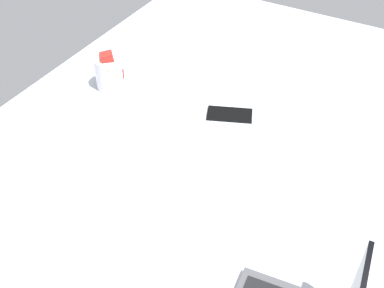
{
  "coord_description": "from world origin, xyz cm",
  "views": [
    {
      "loc": [
        100.86,
        44.34,
        111.7
      ],
      "look_at": [
        14.16,
        -4.47,
        24.0
      ],
      "focal_mm": 45.41,
      "sensor_mm": 36.0,
      "label": 1
    }
  ],
  "objects": [
    {
      "name": "bed_mattress",
      "position": [
        0.0,
        0.0,
        9.0
      ],
      "size": [
        180.0,
        140.0,
        18.0
      ],
      "primitive_type": "cube",
      "color": "#B7BCC6",
      "rests_on": "ground"
    },
    {
      "name": "snack_cup",
      "position": [
        -3.86,
        -46.02,
        23.78
      ],
      "size": [
        9.03,
        9.0,
        13.41
      ],
      "color": "silver",
      "rests_on": "bed_mattress"
    },
    {
      "name": "cell_phone",
      "position": [
        -9.35,
        -4.2,
        18.4
      ],
      "size": [
        11.6,
        15.53,
        0.8
      ],
      "primitive_type": "cube",
      "rotation": [
        0.0,
        0.0,
        0.39
      ],
      "color": "black",
      "rests_on": "bed_mattress"
    }
  ]
}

